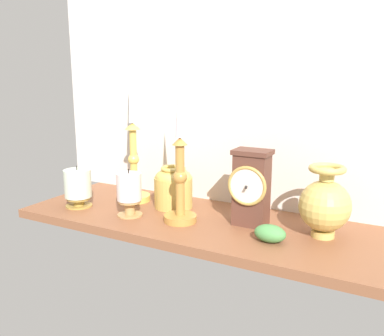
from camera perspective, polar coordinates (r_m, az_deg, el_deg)
name	(u,v)px	position (r cm, az deg, el deg)	size (l,w,h in cm)	color
ground_plane	(198,223)	(116.73, 0.88, -7.40)	(100.00, 36.00, 2.40)	brown
back_wall	(228,95)	(126.46, 4.87, 9.75)	(120.00, 2.00, 65.00)	silver
mantel_clock	(251,187)	(109.80, 7.97, -2.57)	(10.30, 8.97, 19.95)	brown
candlestick_tall_left	(180,174)	(110.57, -1.63, -0.78)	(8.85, 8.85, 40.93)	#B8823A
candlestick_tall_center	(133,156)	(130.15, -7.92, 1.67)	(9.72, 9.72, 43.96)	#DAB650
brass_vase_bulbous	(325,204)	(106.37, 17.49, -4.65)	(12.42, 12.42, 17.72)	tan
brass_vase_jar	(173,186)	(124.53, -2.53, -2.51)	(11.28, 11.28, 12.26)	tan
pillar_candle_front	(129,191)	(118.09, -8.47, -3.14)	(7.01, 7.01, 13.31)	tan
pillar_candle_near_clock	(78,186)	(129.59, -15.15, -2.42)	(7.91, 7.91, 12.36)	#AD8B3E
ivy_sprig	(270,233)	(102.12, 10.49, -8.67)	(7.60, 5.32, 4.15)	#4B8C48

